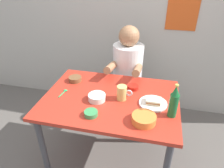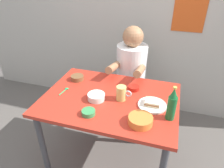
{
  "view_description": "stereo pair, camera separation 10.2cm",
  "coord_description": "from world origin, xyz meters",
  "px_view_note": "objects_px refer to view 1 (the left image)",
  "views": [
    {
      "loc": [
        0.33,
        -1.35,
        1.7
      ],
      "look_at": [
        0.0,
        0.05,
        0.84
      ],
      "focal_mm": 32.82,
      "sensor_mm": 36.0,
      "label": 1
    },
    {
      "loc": [
        0.42,
        -1.32,
        1.7
      ],
      "look_at": [
        0.0,
        0.05,
        0.84
      ],
      "focal_mm": 32.82,
      "sensor_mm": 36.0,
      "label": 2
    }
  ],
  "objects_px": {
    "stool": "(126,96)",
    "condiment_bowl_brown": "(75,79)",
    "dining_table": "(111,107)",
    "plate_orange": "(153,103)",
    "person_seated": "(128,64)",
    "sandwich": "(153,101)",
    "beer_bottle": "(174,102)",
    "beer_mug": "(122,93)"
  },
  "relations": [
    {
      "from": "plate_orange",
      "to": "sandwich",
      "type": "height_order",
      "value": "sandwich"
    },
    {
      "from": "stool",
      "to": "person_seated",
      "type": "distance_m",
      "value": 0.42
    },
    {
      "from": "dining_table",
      "to": "plate_orange",
      "type": "height_order",
      "value": "plate_orange"
    },
    {
      "from": "person_seated",
      "to": "beer_mug",
      "type": "distance_m",
      "value": 0.62
    },
    {
      "from": "plate_orange",
      "to": "sandwich",
      "type": "distance_m",
      "value": 0.02
    },
    {
      "from": "beer_bottle",
      "to": "person_seated",
      "type": "bearing_deg",
      "value": 120.89
    },
    {
      "from": "sandwich",
      "to": "beer_mug",
      "type": "relative_size",
      "value": 0.87
    },
    {
      "from": "plate_orange",
      "to": "condiment_bowl_brown",
      "type": "height_order",
      "value": "condiment_bowl_brown"
    },
    {
      "from": "beer_mug",
      "to": "beer_bottle",
      "type": "xyz_separation_m",
      "value": [
        0.39,
        -0.13,
        0.06
      ]
    },
    {
      "from": "person_seated",
      "to": "beer_mug",
      "type": "relative_size",
      "value": 5.71
    },
    {
      "from": "person_seated",
      "to": "plate_orange",
      "type": "height_order",
      "value": "person_seated"
    },
    {
      "from": "stool",
      "to": "beer_bottle",
      "type": "relative_size",
      "value": 1.72
    },
    {
      "from": "stool",
      "to": "condiment_bowl_brown",
      "type": "relative_size",
      "value": 3.75
    },
    {
      "from": "dining_table",
      "to": "condiment_bowl_brown",
      "type": "bearing_deg",
      "value": 153.7
    },
    {
      "from": "beer_mug",
      "to": "condiment_bowl_brown",
      "type": "height_order",
      "value": "beer_mug"
    },
    {
      "from": "dining_table",
      "to": "beer_bottle",
      "type": "relative_size",
      "value": 4.2
    },
    {
      "from": "dining_table",
      "to": "sandwich",
      "type": "xyz_separation_m",
      "value": [
        0.35,
        -0.01,
        0.13
      ]
    },
    {
      "from": "stool",
      "to": "sandwich",
      "type": "xyz_separation_m",
      "value": [
        0.31,
        -0.64,
        0.42
      ]
    },
    {
      "from": "sandwich",
      "to": "stool",
      "type": "bearing_deg",
      "value": 115.39
    },
    {
      "from": "plate_orange",
      "to": "person_seated",
      "type": "bearing_deg",
      "value": 115.78
    },
    {
      "from": "beer_bottle",
      "to": "condiment_bowl_brown",
      "type": "bearing_deg",
      "value": 160.12
    },
    {
      "from": "plate_orange",
      "to": "condiment_bowl_brown",
      "type": "distance_m",
      "value": 0.76
    },
    {
      "from": "stool",
      "to": "beer_mug",
      "type": "xyz_separation_m",
      "value": [
        0.06,
        -0.63,
        0.45
      ]
    },
    {
      "from": "person_seated",
      "to": "dining_table",
      "type": "bearing_deg",
      "value": -93.64
    },
    {
      "from": "beer_mug",
      "to": "sandwich",
      "type": "bearing_deg",
      "value": -3.55
    },
    {
      "from": "plate_orange",
      "to": "sandwich",
      "type": "xyz_separation_m",
      "value": [
        -0.0,
        0.0,
        0.02
      ]
    },
    {
      "from": "plate_orange",
      "to": "dining_table",
      "type": "bearing_deg",
      "value": 177.67
    },
    {
      "from": "dining_table",
      "to": "beer_bottle",
      "type": "distance_m",
      "value": 0.54
    },
    {
      "from": "beer_mug",
      "to": "condiment_bowl_brown",
      "type": "bearing_deg",
      "value": 158.51
    },
    {
      "from": "stool",
      "to": "plate_orange",
      "type": "bearing_deg",
      "value": -64.61
    },
    {
      "from": "plate_orange",
      "to": "beer_bottle",
      "type": "distance_m",
      "value": 0.21
    },
    {
      "from": "stool",
      "to": "beer_mug",
      "type": "height_order",
      "value": "beer_mug"
    },
    {
      "from": "person_seated",
      "to": "sandwich",
      "type": "distance_m",
      "value": 0.7
    },
    {
      "from": "dining_table",
      "to": "stool",
      "type": "distance_m",
      "value": 0.7
    },
    {
      "from": "plate_orange",
      "to": "beer_mug",
      "type": "height_order",
      "value": "beer_mug"
    },
    {
      "from": "dining_table",
      "to": "person_seated",
      "type": "relative_size",
      "value": 1.53
    },
    {
      "from": "beer_bottle",
      "to": "condiment_bowl_brown",
      "type": "height_order",
      "value": "beer_bottle"
    },
    {
      "from": "beer_mug",
      "to": "stool",
      "type": "bearing_deg",
      "value": 95.02
    },
    {
      "from": "stool",
      "to": "dining_table",
      "type": "bearing_deg",
      "value": -93.58
    },
    {
      "from": "dining_table",
      "to": "plate_orange",
      "type": "bearing_deg",
      "value": -2.33
    },
    {
      "from": "dining_table",
      "to": "person_seated",
      "type": "bearing_deg",
      "value": 86.36
    },
    {
      "from": "person_seated",
      "to": "plate_orange",
      "type": "bearing_deg",
      "value": -64.22
    }
  ]
}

